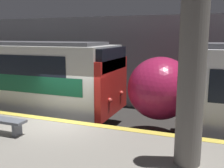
{
  "coord_description": "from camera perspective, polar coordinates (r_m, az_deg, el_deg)",
  "views": [
    {
      "loc": [
        4.8,
        -7.51,
        3.93
      ],
      "look_at": [
        1.57,
        0.85,
        2.26
      ],
      "focal_mm": 42.0,
      "sensor_mm": 36.0,
      "label": 1
    }
  ],
  "objects": [
    {
      "name": "station_rear_barrier",
      "position": [
        14.52,
        1.67,
        4.8
      ],
      "size": [
        50.0,
        0.15,
        4.95
      ],
      "color": "#939399",
      "rests_on": "ground"
    },
    {
      "name": "platform_bench",
      "position": [
        8.47,
        -22.74,
        -7.7
      ],
      "size": [
        1.5,
        0.4,
        0.45
      ],
      "color": "slate",
      "rests_on": "platform"
    },
    {
      "name": "ground_plane",
      "position": [
        9.74,
        -10.8,
        -13.42
      ],
      "size": [
        120.0,
        120.0,
        0.0
      ],
      "primitive_type": "plane",
      "color": "#33302D"
    },
    {
      "name": "support_pillar_near",
      "position": [
        5.9,
        16.88,
        0.76
      ],
      "size": [
        0.59,
        0.59,
        3.83
      ],
      "color": "slate",
      "rests_on": "platform"
    }
  ]
}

